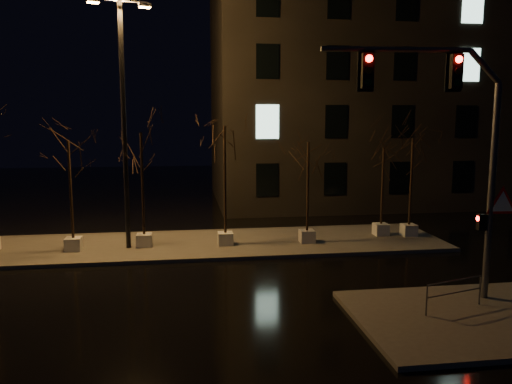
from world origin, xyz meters
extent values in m
plane|color=black|center=(0.00, 0.00, 0.00)|extent=(90.00, 90.00, 0.00)
cube|color=#4D4B44|center=(0.00, 6.00, 0.07)|extent=(22.00, 5.00, 0.15)
cube|color=#4D4B44|center=(7.50, -3.50, 0.07)|extent=(7.00, 5.00, 0.15)
cube|color=black|center=(14.00, 18.00, 7.50)|extent=(25.00, 12.00, 15.00)
cube|color=silver|center=(-5.38, 5.45, 0.43)|extent=(0.65, 0.65, 0.55)
cylinder|color=black|center=(-5.38, 5.45, 2.75)|extent=(0.11, 0.11, 4.10)
cube|color=silver|center=(-2.47, 5.73, 0.43)|extent=(0.65, 0.65, 0.55)
cylinder|color=black|center=(-2.47, 5.73, 2.90)|extent=(0.11, 0.11, 4.40)
cube|color=silver|center=(1.06, 5.53, 0.43)|extent=(0.65, 0.65, 0.55)
cylinder|color=black|center=(1.06, 5.53, 3.03)|extent=(0.11, 0.11, 4.66)
cube|color=silver|center=(4.73, 5.44, 0.43)|extent=(0.65, 0.65, 0.55)
cylinder|color=black|center=(4.73, 5.44, 2.67)|extent=(0.11, 0.11, 3.95)
cube|color=silver|center=(8.58, 6.31, 0.43)|extent=(0.65, 0.65, 0.55)
cylinder|color=black|center=(8.58, 6.31, 2.54)|extent=(0.11, 0.11, 3.67)
cube|color=silver|center=(9.84, 5.98, 0.43)|extent=(0.65, 0.65, 0.55)
cylinder|color=black|center=(9.84, 5.98, 2.73)|extent=(0.11, 0.11, 4.07)
cylinder|color=#505257|center=(8.50, -2.21, 3.43)|extent=(0.20, 0.20, 6.55)
cylinder|color=#505257|center=(5.40, -1.99, 7.62)|extent=(4.37, 0.46, 0.15)
cube|color=black|center=(7.19, -2.12, 7.02)|extent=(0.34, 0.26, 0.98)
cube|color=black|center=(4.58, -1.93, 7.02)|extent=(0.34, 0.26, 0.98)
cube|color=black|center=(8.26, -2.20, 2.55)|extent=(0.25, 0.21, 0.49)
cone|color=red|center=(8.82, -2.29, 3.10)|extent=(1.14, 0.11, 1.14)
sphere|color=#FF0C07|center=(8.50, -2.21, 7.35)|extent=(0.20, 0.20, 0.20)
cylinder|color=black|center=(-3.13, 5.57, 5.27)|extent=(0.20, 0.20, 10.25)
cylinder|color=black|center=(-3.13, 5.57, 10.40)|extent=(2.18, 0.76, 0.10)
cube|color=orange|center=(-4.11, 5.27, 10.24)|extent=(0.57, 0.43, 0.20)
cube|color=orange|center=(-2.15, 5.88, 10.24)|extent=(0.57, 0.43, 0.20)
cylinder|color=#505257|center=(6.02, -3.31, 0.57)|extent=(0.05, 0.05, 0.84)
cylinder|color=#505257|center=(8.00, -2.74, 0.57)|extent=(0.05, 0.05, 0.84)
cylinder|color=#505257|center=(7.01, -3.03, 1.04)|extent=(1.99, 0.61, 0.04)
cylinder|color=#505257|center=(7.01, -3.03, 0.67)|extent=(1.99, 0.61, 0.04)
camera|label=1|loc=(-0.65, -15.94, 5.66)|focal=35.00mm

